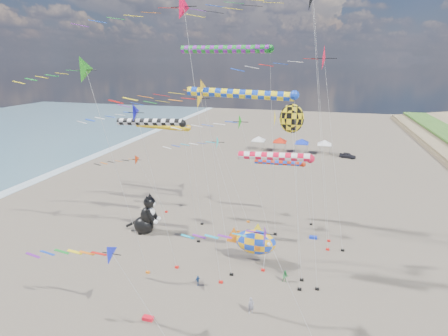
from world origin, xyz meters
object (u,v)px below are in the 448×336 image
child_blue (198,280)px  person_adult (251,306)px  fish_inflatable (255,242)px  parked_car (348,155)px  cat_inflatable (145,213)px  child_green (285,276)px

child_blue → person_adult: bearing=-71.6°
fish_inflatable → parked_car: bearing=75.7°
fish_inflatable → person_adult: bearing=-81.7°
cat_inflatable → child_green: size_ratio=4.11×
fish_inflatable → person_adult: 7.68m
child_green → child_blue: (-7.90, -2.67, -0.11)m
person_adult → child_green: (2.31, 5.10, -0.13)m
fish_inflatable → child_blue: fish_inflatable is taller
child_blue → cat_inflatable: bearing=91.4°
person_adult → child_blue: size_ratio=1.47×
fish_inflatable → person_adult: fish_inflatable is taller
cat_inflatable → person_adult: (15.29, -10.73, -1.81)m
fish_inflatable → child_blue: 7.01m
person_adult → parked_car: size_ratio=0.43×
cat_inflatable → parked_car: cat_inflatable is taller
child_green → child_blue: child_green is taller
child_blue → parked_car: parked_car is taller
child_blue → parked_car: 53.63m
child_green → cat_inflatable: bearing=156.4°
child_green → parked_car: child_green is taller
cat_inflatable → fish_inflatable: (14.21, -3.36, 0.06)m
fish_inflatable → child_blue: (-4.51, -4.94, -2.11)m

